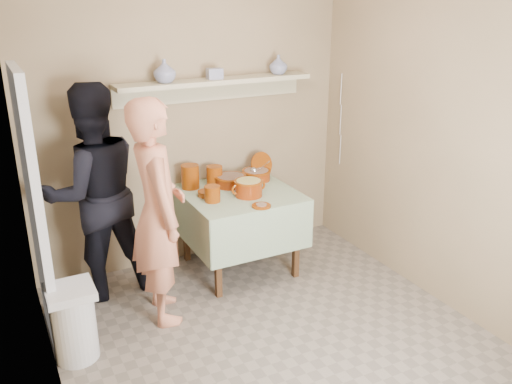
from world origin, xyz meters
TOP-DOWN VIEW (x-y plane):
  - ground at (0.00, 0.00)m, footprint 3.50×3.50m
  - tile_panel at (-1.46, 0.95)m, footprint 0.06×0.70m
  - plate_stack_a at (-0.10, 1.57)m, footprint 0.16×0.16m
  - plate_stack_b at (0.14, 1.56)m, footprint 0.15×0.15m
  - bowl_stack at (-0.05, 1.17)m, footprint 0.14×0.14m
  - empty_bowl at (-0.05, 1.32)m, footprint 0.16×0.16m
  - propped_lid at (0.64, 1.58)m, footprint 0.25×0.13m
  - vase_right at (0.83, 1.61)m, footprint 0.20×0.20m
  - vase_left at (-0.27, 1.61)m, footprint 0.26×0.26m
  - ceramic_box at (0.18, 1.60)m, footprint 0.14×0.10m
  - person_cook at (-0.62, 0.87)m, footprint 0.49×0.68m
  - person_helper at (-0.98, 1.46)m, footprint 0.94×0.77m
  - room_shell at (0.00, 0.00)m, footprint 3.04×3.54m
  - serving_table at (0.25, 1.28)m, footprint 0.97×0.97m
  - cazuela_meat_a at (0.25, 1.46)m, footprint 0.30×0.30m
  - cazuela_meat_b at (0.54, 1.50)m, footprint 0.28×0.28m
  - ladle at (0.50, 1.46)m, footprint 0.08×0.26m
  - cazuela_rice at (0.28, 1.15)m, footprint 0.33×0.25m
  - front_plate at (0.26, 0.87)m, footprint 0.16×0.16m
  - wall_shelf at (0.20, 1.65)m, footprint 1.80×0.25m
  - trash_bin at (-1.35, 0.60)m, footprint 0.32×0.32m
  - electrical_cord at (1.47, 1.48)m, footprint 0.01×0.05m

SIDE VIEW (x-z plane):
  - ground at x=0.00m, z-range 0.00..0.00m
  - trash_bin at x=-1.35m, z-range 0.00..0.56m
  - serving_table at x=0.25m, z-range 0.26..1.02m
  - front_plate at x=0.26m, z-range 0.76..0.78m
  - empty_bowl at x=-0.05m, z-range 0.76..0.81m
  - cazuela_meat_a at x=0.25m, z-range 0.77..0.87m
  - cazuela_meat_b at x=0.54m, z-range 0.77..0.87m
  - bowl_stack at x=-0.05m, z-range 0.76..0.90m
  - cazuela_rice at x=0.28m, z-range 0.77..0.92m
  - plate_stack_b at x=0.14m, z-range 0.76..0.94m
  - plate_stack_a at x=-0.10m, z-range 0.76..0.98m
  - ladle at x=0.50m, z-range 0.78..0.97m
  - person_cook at x=-0.62m, z-range 0.00..1.76m
  - propped_lid at x=0.64m, z-range 0.76..1.00m
  - person_helper at x=-0.98m, z-range 0.00..1.80m
  - tile_panel at x=-1.46m, z-range 0.00..2.00m
  - electrical_cord at x=1.47m, z-range 0.80..1.70m
  - room_shell at x=0.00m, z-range 0.30..2.92m
  - wall_shelf at x=0.20m, z-range 1.57..1.78m
  - ceramic_box at x=0.18m, z-range 1.72..1.81m
  - vase_right at x=0.83m, z-range 1.72..1.90m
  - vase_left at x=-0.27m, z-range 1.72..1.92m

